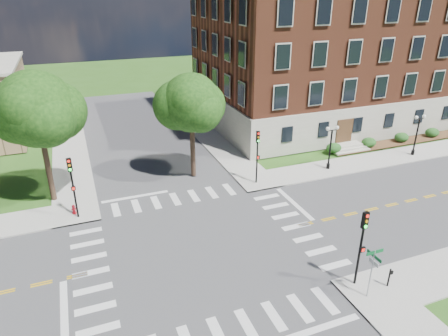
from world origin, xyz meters
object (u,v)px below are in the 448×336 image
object	(u,v)px
traffic_signal_se	(362,239)
push_button_post	(389,277)
twin_lamp_west	(331,145)
street_sign_pole	(373,265)
twin_lamp_east	(417,133)
traffic_signal_ne	(257,150)
traffic_signal_nw	(72,180)
fire_hydrant	(74,210)

from	to	relation	value
traffic_signal_se	push_button_post	distance (m)	3.03
twin_lamp_west	street_sign_pole	xyz separation A→B (m)	(-8.06, -15.50, -0.21)
push_button_post	street_sign_pole	bearing A→B (deg)	-171.72
twin_lamp_west	push_button_post	distance (m)	16.63
twin_lamp_east	street_sign_pole	size ratio (longest dim) A/B	1.36
street_sign_pole	push_button_post	world-z (taller)	street_sign_pole
traffic_signal_ne	push_button_post	xyz separation A→B (m)	(1.32, -14.99, -2.39)
traffic_signal_se	street_sign_pole	distance (m)	1.44
traffic_signal_se	traffic_signal_nw	distance (m)	20.11
twin_lamp_west	push_button_post	world-z (taller)	twin_lamp_west
traffic_signal_se	twin_lamp_west	distance (m)	16.46
street_sign_pole	push_button_post	xyz separation A→B (m)	(1.68, 0.24, -1.51)
traffic_signal_nw	fire_hydrant	bearing A→B (deg)	112.08
twin_lamp_west	street_sign_pole	world-z (taller)	twin_lamp_west
twin_lamp_west	street_sign_pole	size ratio (longest dim) A/B	1.36
twin_lamp_west	fire_hydrant	bearing A→B (deg)	-179.80
traffic_signal_ne	twin_lamp_east	world-z (taller)	traffic_signal_ne
traffic_signal_ne	fire_hydrant	world-z (taller)	traffic_signal_ne
traffic_signal_ne	twin_lamp_west	world-z (taller)	traffic_signal_ne
traffic_signal_ne	push_button_post	world-z (taller)	traffic_signal_ne
traffic_signal_nw	street_sign_pole	world-z (taller)	traffic_signal_nw
traffic_signal_se	traffic_signal_ne	size ratio (longest dim) A/B	1.00
push_button_post	traffic_signal_ne	bearing A→B (deg)	95.03
traffic_signal_se	traffic_signal_nw	world-z (taller)	same
push_button_post	fire_hydrant	world-z (taller)	push_button_post
street_sign_pole	twin_lamp_west	bearing A→B (deg)	62.53
twin_lamp_west	fire_hydrant	size ratio (longest dim) A/B	5.64
traffic_signal_ne	traffic_signal_se	bearing A→B (deg)	-91.26
twin_lamp_west	fire_hydrant	world-z (taller)	twin_lamp_west
twin_lamp_west	traffic_signal_nw	bearing A→B (deg)	-178.23
traffic_signal_ne	push_button_post	bearing A→B (deg)	-84.97
twin_lamp_west	twin_lamp_east	size ratio (longest dim) A/B	1.00
fire_hydrant	traffic_signal_nw	bearing A→B (deg)	-67.92
street_sign_pole	traffic_signal_se	bearing A→B (deg)	87.54
traffic_signal_se	twin_lamp_west	xyz separation A→B (m)	(8.01, 14.37, -0.66)
traffic_signal_nw	fire_hydrant	size ratio (longest dim) A/B	6.40
street_sign_pole	traffic_signal_ne	bearing A→B (deg)	88.65
twin_lamp_west	fire_hydrant	xyz separation A→B (m)	(-23.01, -0.08, -2.06)
traffic_signal_ne	street_sign_pole	distance (m)	15.27
traffic_signal_se	push_button_post	bearing A→B (deg)	-28.72
twin_lamp_west	twin_lamp_east	distance (m)	10.23
traffic_signal_ne	twin_lamp_east	distance (m)	17.94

